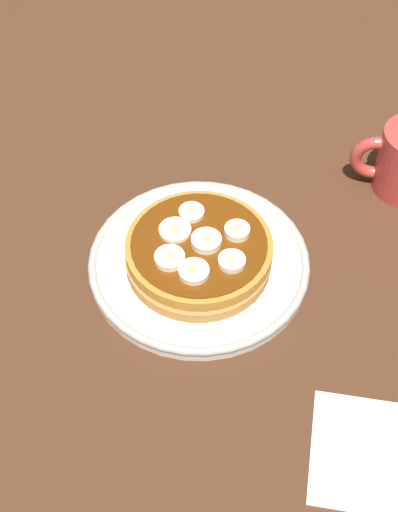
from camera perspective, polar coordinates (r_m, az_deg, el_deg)
ground_plane at (r=79.52cm, az=-0.00°, el=-1.60°), size 140.00×140.00×3.00cm
plate at (r=77.65cm, az=-0.00°, el=-0.52°), size 23.47×23.47×1.66cm
pancake_stack at (r=76.04cm, az=-0.21°, el=0.21°), size 15.66×15.70×2.76cm
banana_slice_0 at (r=74.65cm, az=0.54°, el=0.98°), size 3.16×3.16×1.04cm
banana_slice_1 at (r=77.68cm, az=-0.58°, el=3.39°), size 2.73×2.73×0.79cm
banana_slice_2 at (r=73.50cm, az=-2.30°, el=-0.19°), size 3.11×3.11×0.95cm
banana_slice_3 at (r=73.26cm, az=2.56°, el=-0.44°), size 2.80×2.80×0.94cm
banana_slice_4 at (r=72.37cm, az=-0.15°, el=-1.26°), size 3.12×3.12×0.92cm
banana_slice_5 at (r=75.85cm, az=2.98°, el=1.94°), size 2.66×2.66×1.04cm
banana_slice_6 at (r=76.08cm, az=-1.88°, el=1.99°), size 3.38×3.38×0.70cm
napkin at (r=68.81cm, az=13.40°, el=-14.76°), size 11.47×11.47×0.30cm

